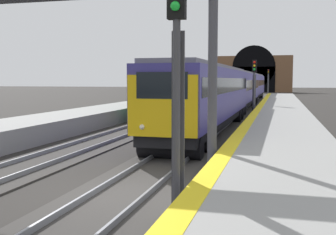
{
  "coord_description": "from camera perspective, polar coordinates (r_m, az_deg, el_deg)",
  "views": [
    {
      "loc": [
        -10.17,
        -3.98,
        3.1
      ],
      "look_at": [
        7.81,
        0.82,
        1.41
      ],
      "focal_mm": 44.77,
      "sensor_mm": 36.0,
      "label": 1
    }
  ],
  "objects": [
    {
      "name": "ground_plane",
      "position": [
        11.35,
        -6.29,
        -10.67
      ],
      "size": [
        320.0,
        320.0,
        0.0
      ],
      "primitive_type": "plane",
      "color": "#282623"
    },
    {
      "name": "platform_right",
      "position": [
        10.5,
        15.32,
        -9.33
      ],
      "size": [
        112.0,
        3.7,
        0.99
      ],
      "primitive_type": "cube",
      "color": "gray",
      "rests_on": "ground_plane"
    },
    {
      "name": "platform_right_edge_strip",
      "position": [
        10.49,
        6.56,
        -6.39
      ],
      "size": [
        112.0,
        0.5,
        0.01
      ],
      "primitive_type": "cube",
      "color": "yellow",
      "rests_on": "platform_right"
    },
    {
      "name": "track_main_line",
      "position": [
        11.34,
        -6.29,
        -10.47
      ],
      "size": [
        160.0,
        2.97,
        0.21
      ],
      "color": "#383533",
      "rests_on": "ground_plane"
    },
    {
      "name": "train_main_approaching",
      "position": [
        43.49,
        9.7,
        3.96
      ],
      "size": [
        58.0,
        2.91,
        3.89
      ],
      "rotation": [
        0.0,
        0.0,
        3.13
      ],
      "color": "navy",
      "rests_on": "ground_plane"
    },
    {
      "name": "train_adjacent_platform",
      "position": [
        58.13,
        6.47,
        4.37
      ],
      "size": [
        60.76,
        2.86,
        4.06
      ],
      "rotation": [
        0.0,
        0.0,
        3.14
      ],
      "color": "#235638",
      "rests_on": "ground_plane"
    },
    {
      "name": "railway_signal_near",
      "position": [
        8.82,
        1.19,
        6.2
      ],
      "size": [
        0.39,
        0.38,
        5.39
      ],
      "rotation": [
        0.0,
        0.0,
        3.14
      ],
      "color": "#38383D",
      "rests_on": "ground_plane"
    },
    {
      "name": "railway_signal_mid",
      "position": [
        36.18,
        11.65,
        4.77
      ],
      "size": [
        0.39,
        0.38,
        4.75
      ],
      "rotation": [
        0.0,
        0.0,
        3.14
      ],
      "color": "#4C4C54",
      "rests_on": "ground_plane"
    },
    {
      "name": "railway_signal_far",
      "position": [
        80.35,
        13.49,
        4.93
      ],
      "size": [
        0.39,
        0.38,
        5.01
      ],
      "rotation": [
        0.0,
        0.0,
        3.14
      ],
      "color": "#4C4C54",
      "rests_on": "ground_plane"
    },
    {
      "name": "overhead_signal_gantry",
      "position": [
        13.99,
        -12.17,
        12.87
      ],
      "size": [
        0.7,
        8.96,
        6.52
      ],
      "color": "#3F3F47",
      "rests_on": "ground_plane"
    },
    {
      "name": "tunnel_portal",
      "position": [
        106.15,
        11.6,
        5.84
      ],
      "size": [
        2.13,
        18.48,
        11.44
      ],
      "color": "brown",
      "rests_on": "ground_plane"
    }
  ]
}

